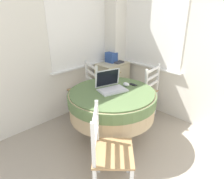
% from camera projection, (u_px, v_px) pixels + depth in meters
% --- Properties ---
extents(corner_room_shell, '(4.60, 5.00, 2.55)m').
position_uv_depth(corner_room_shell, '(128.00, 46.00, 2.40)').
color(corner_room_shell, white).
rests_on(corner_room_shell, ground_plane).
extents(round_dining_table, '(1.13, 1.13, 0.72)m').
position_uv_depth(round_dining_table, '(112.00, 102.00, 2.59)').
color(round_dining_table, '#4C3D2D').
rests_on(round_dining_table, ground_plane).
extents(laptop, '(0.41, 0.35, 0.25)m').
position_uv_depth(laptop, '(111.00, 86.00, 2.56)').
color(laptop, silver).
rests_on(laptop, round_dining_table).
extents(computer_mouse, '(0.06, 0.10, 0.05)m').
position_uv_depth(computer_mouse, '(126.00, 84.00, 2.68)').
color(computer_mouse, white).
rests_on(computer_mouse, round_dining_table).
extents(cell_phone, '(0.05, 0.11, 0.01)m').
position_uv_depth(cell_phone, '(133.00, 85.00, 2.72)').
color(cell_phone, black).
rests_on(cell_phone, round_dining_table).
extents(dining_chair_near_back_window, '(0.48, 0.51, 0.89)m').
position_uv_depth(dining_chair_near_back_window, '(85.00, 91.00, 3.25)').
color(dining_chair_near_back_window, '#A87F51').
rests_on(dining_chair_near_back_window, ground_plane).
extents(dining_chair_near_right_window, '(0.48, 0.43, 0.89)m').
position_uv_depth(dining_chair_near_right_window, '(144.00, 92.00, 3.21)').
color(dining_chair_near_right_window, '#A87F51').
rests_on(dining_chair_near_right_window, ground_plane).
extents(dining_chair_camera_near, '(0.58, 0.58, 0.89)m').
position_uv_depth(dining_chair_camera_near, '(109.00, 152.00, 1.90)').
color(dining_chair_camera_near, '#A87F51').
rests_on(dining_chair_camera_near, ground_plane).
extents(corner_cabinet, '(0.57, 0.42, 0.78)m').
position_uv_depth(corner_cabinet, '(112.00, 83.00, 3.74)').
color(corner_cabinet, beige).
rests_on(corner_cabinet, ground_plane).
extents(storage_box, '(0.15, 0.19, 0.18)m').
position_uv_depth(storage_box, '(111.00, 57.00, 3.58)').
color(storage_box, '#2D4C93').
rests_on(storage_box, corner_cabinet).
extents(book_on_cabinet, '(0.17, 0.18, 0.02)m').
position_uv_depth(book_on_cabinet, '(117.00, 62.00, 3.58)').
color(book_on_cabinet, '#3F3F44').
rests_on(book_on_cabinet, corner_cabinet).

